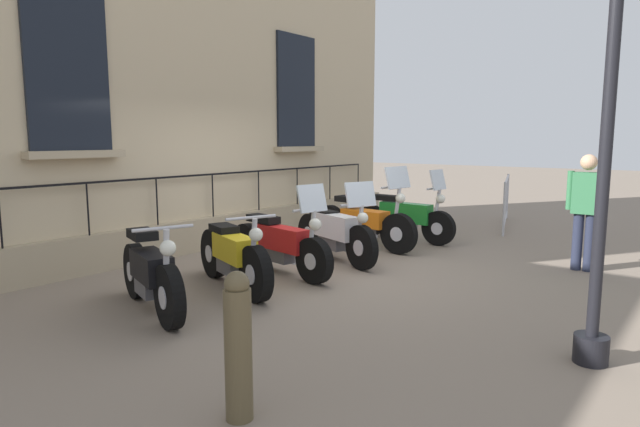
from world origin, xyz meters
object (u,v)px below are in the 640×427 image
object	(u,v)px
motorcycle_black	(151,275)
motorcycle_orange	(364,222)
motorcycle_yellow	(234,257)
motorcycle_red	(279,244)
crowd_barrier	(506,200)
pedestrian_standing	(586,206)
bollard	(238,346)
motorcycle_white	(336,233)
motorcycle_green	(404,218)

from	to	relation	value
motorcycle_black	motorcycle_orange	size ratio (longest dim) A/B	0.84
motorcycle_black	motorcycle_yellow	distance (m)	1.18
motorcycle_black	motorcycle_orange	distance (m)	4.32
motorcycle_orange	motorcycle_red	bearing A→B (deg)	-89.08
crowd_barrier	pedestrian_standing	size ratio (longest dim) A/B	1.47
motorcycle_orange	bollard	world-z (taller)	motorcycle_orange
crowd_barrier	bollard	distance (m)	9.14
crowd_barrier	motorcycle_white	bearing A→B (deg)	-101.27
motorcycle_orange	crowd_barrier	bearing A→B (deg)	72.51
pedestrian_standing	motorcycle_black	bearing A→B (deg)	-124.02
pedestrian_standing	motorcycle_orange	bearing A→B (deg)	-170.68
motorcycle_yellow	crowd_barrier	world-z (taller)	crowd_barrier
bollard	crowd_barrier	bearing A→B (deg)	98.02
motorcycle_green	motorcycle_white	bearing A→B (deg)	-90.96
motorcycle_green	bollard	bearing A→B (deg)	-70.66
motorcycle_yellow	motorcycle_red	bearing A→B (deg)	94.02
crowd_barrier	motorcycle_orange	bearing A→B (deg)	-107.49
motorcycle_black	motorcycle_white	xyz separation A→B (m)	(0.14, 3.20, 0.03)
motorcycle_red	bollard	distance (m)	3.93
motorcycle_yellow	pedestrian_standing	bearing A→B (deg)	48.55
bollard	motorcycle_orange	bearing A→B (deg)	114.83
motorcycle_black	pedestrian_standing	xyz separation A→B (m)	(3.29, 4.87, 0.53)
motorcycle_yellow	motorcycle_green	xyz separation A→B (m)	(0.14, 4.13, 0.02)
crowd_barrier	bollard	world-z (taller)	crowd_barrier
motorcycle_orange	motorcycle_green	world-z (taller)	motorcycle_orange
motorcycle_white	motorcycle_green	world-z (taller)	motorcycle_green
motorcycle_black	pedestrian_standing	size ratio (longest dim) A/B	1.11
motorcycle_red	pedestrian_standing	size ratio (longest dim) A/B	1.28
motorcycle_red	crowd_barrier	xyz separation A→B (m)	(1.14, 5.96, 0.15)
motorcycle_white	bollard	xyz separation A→B (m)	(2.24, -4.19, 0.07)
motorcycle_yellow	motorcycle_green	bearing A→B (deg)	87.99
motorcycle_orange	motorcycle_green	bearing A→B (deg)	76.04
motorcycle_white	motorcycle_orange	world-z (taller)	motorcycle_orange
motorcycle_yellow	pedestrian_standing	world-z (taller)	pedestrian_standing
motorcycle_orange	motorcycle_white	bearing A→B (deg)	-79.35
motorcycle_white	motorcycle_green	bearing A→B (deg)	89.04
motorcycle_yellow	motorcycle_white	bearing A→B (deg)	86.90
motorcycle_green	pedestrian_standing	bearing A→B (deg)	-7.96
motorcycle_red	crowd_barrier	world-z (taller)	motorcycle_red
motorcycle_black	bollard	distance (m)	2.58
motorcycle_red	motorcycle_white	size ratio (longest dim) A/B	1.09
motorcycle_black	pedestrian_standing	distance (m)	5.90
motorcycle_white	motorcycle_orange	distance (m)	1.14
motorcycle_white	motorcycle_yellow	bearing A→B (deg)	-93.10
motorcycle_orange	pedestrian_standing	world-z (taller)	pedestrian_standing
motorcycle_red	pedestrian_standing	distance (m)	4.35
motorcycle_yellow	motorcycle_white	xyz separation A→B (m)	(0.11, 2.02, 0.03)
motorcycle_black	crowd_barrier	distance (m)	8.14
motorcycle_orange	crowd_barrier	size ratio (longest dim) A/B	0.91
motorcycle_green	crowd_barrier	bearing A→B (deg)	71.28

